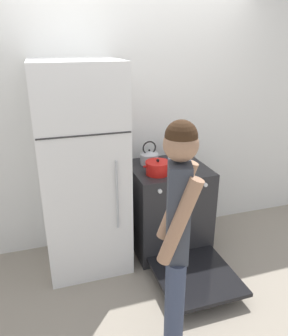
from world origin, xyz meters
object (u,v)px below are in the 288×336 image
object	(u,v)px
refrigerator	(83,171)
dutch_oven_pot	(158,168)
person	(177,236)
tea_kettle	(149,157)
utensil_jar	(180,155)
stove_range	(169,209)

from	to	relation	value
refrigerator	dutch_oven_pot	size ratio (longest dim) A/B	7.01
dutch_oven_pot	person	world-z (taller)	person
dutch_oven_pot	tea_kettle	bearing A→B (deg)	87.30
person	utensil_jar	bearing A→B (deg)	-4.75
stove_range	dutch_oven_pot	distance (m)	0.54
tea_kettle	utensil_jar	size ratio (longest dim) A/B	0.86
stove_range	dutch_oven_pot	size ratio (longest dim) A/B	5.13
refrigerator	person	world-z (taller)	refrigerator
refrigerator	person	bearing A→B (deg)	-72.03
refrigerator	dutch_oven_pot	distance (m)	0.68
tea_kettle	utensil_jar	xyz separation A→B (m)	(0.33, 0.01, -0.01)
tea_kettle	person	world-z (taller)	person
stove_range	tea_kettle	bearing A→B (deg)	131.24
dutch_oven_pot	person	distance (m)	1.12
stove_range	utensil_jar	bearing A→B (deg)	44.59
stove_range	refrigerator	bearing A→B (deg)	177.66
utensil_jar	person	size ratio (longest dim) A/B	0.17
dutch_oven_pot	tea_kettle	xyz separation A→B (m)	(0.01, 0.27, 0.01)
tea_kettle	refrigerator	bearing A→B (deg)	-168.38
person	refrigerator	bearing A→B (deg)	37.62
stove_range	dutch_oven_pot	bearing A→B (deg)	-148.95
tea_kettle	utensil_jar	world-z (taller)	utensil_jar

